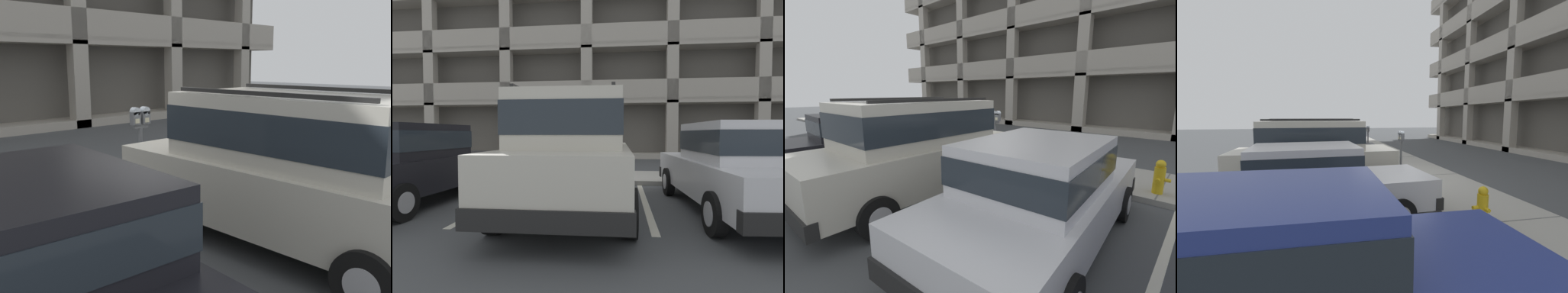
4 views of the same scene
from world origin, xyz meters
TOP-DOWN VIEW (x-y plane):
  - ground_plane at (0.00, 0.00)m, footprint 80.00×80.00m
  - sidewalk at (0.00, 1.30)m, footprint 40.00×2.20m
  - parking_stall_lines at (1.46, -1.40)m, footprint 11.82×4.80m
  - silver_suv at (0.19, -2.46)m, footprint 2.06×4.80m
  - red_sedan at (-3.09, -2.22)m, footprint 2.06×4.59m
  - dark_hatchback at (2.96, -2.38)m, footprint 2.06×4.59m
  - parking_meter_near at (-0.06, 0.35)m, footprint 0.35×0.12m
  - fire_hydrant at (3.97, 0.65)m, footprint 0.30×0.30m

SIDE VIEW (x-z plane):
  - ground_plane at x=0.00m, z-range -0.10..0.00m
  - parking_stall_lines at x=1.46m, z-range 0.00..0.01m
  - sidewalk at x=0.00m, z-range 0.00..0.12m
  - fire_hydrant at x=3.97m, z-range 0.11..0.81m
  - red_sedan at x=-3.09m, z-range 0.05..1.59m
  - dark_hatchback at x=2.96m, z-range 0.05..1.59m
  - silver_suv at x=0.19m, z-range 0.07..2.11m
  - parking_meter_near at x=-0.06m, z-range 0.49..2.00m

